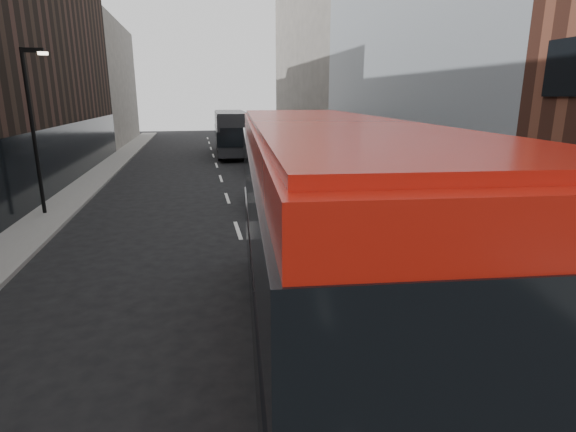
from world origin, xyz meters
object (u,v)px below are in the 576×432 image
street_lamp (34,121)px  grey_bus (231,132)px  car_a (291,194)px  car_b (265,190)px  red_bus (324,236)px  car_c (265,163)px

street_lamp → grey_bus: bearing=64.1°
grey_bus → car_a: bearing=-85.1°
car_a → car_b: car_b is taller
street_lamp → red_bus: bearing=-56.3°
car_a → red_bus: bearing=-92.9°
car_c → car_a: bearing=-91.0°
grey_bus → car_c: bearing=-81.6°
street_lamp → grey_bus: (9.94, 20.51, -2.10)m
car_a → car_c: (0.17, 9.66, 0.11)m
street_lamp → red_bus: size_ratio=0.58×
grey_bus → car_c: grey_bus is taller
car_a → street_lamp: bearing=-176.9°
street_lamp → car_a: bearing=-3.2°
grey_bus → car_b: 20.55m
street_lamp → car_c: 14.84m
street_lamp → car_b: street_lamp is taller
red_bus → car_a: red_bus is taller
car_c → red_bus: bearing=-95.7°
street_lamp → car_b: size_ratio=1.50×
street_lamp → car_a: size_ratio=1.78×
grey_bus → car_b: bearing=-88.3°
car_b → street_lamp: bearing=-174.0°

